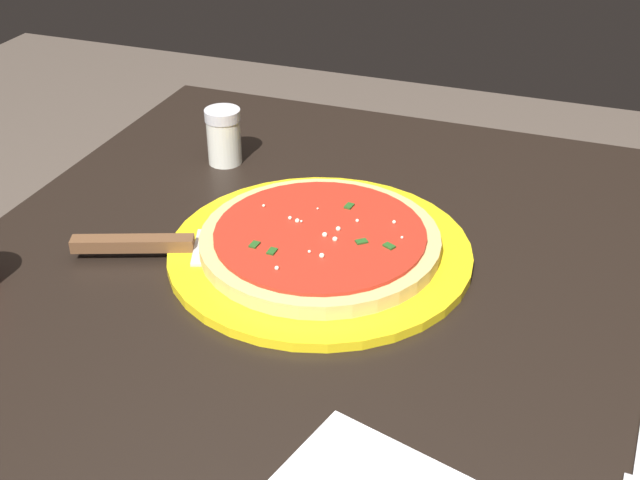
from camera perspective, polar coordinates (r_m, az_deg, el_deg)
restaurant_table at (r=0.93m, az=2.29°, el=-10.37°), size 0.85×0.85×0.75m
serving_plate at (r=0.86m, az=0.00°, el=-0.82°), size 0.33×0.33×0.01m
pizza at (r=0.86m, az=0.00°, el=0.02°), size 0.26×0.26×0.02m
pizza_server at (r=0.87m, az=-10.55°, el=-0.33°), size 0.12×0.22×0.01m
parmesan_shaker at (r=1.06m, az=-6.85°, el=7.35°), size 0.05×0.05×0.07m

